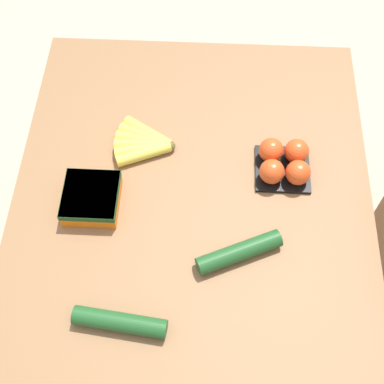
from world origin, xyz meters
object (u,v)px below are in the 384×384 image
at_px(carrot_bag, 91,197).
at_px(cucumber_near, 239,252).
at_px(tomato_pack, 284,162).
at_px(banana_bunch, 145,143).
at_px(cucumber_far, 120,322).

distance_m(carrot_bag, cucumber_near, 0.40).
bearing_deg(tomato_pack, cucumber_near, -24.42).
bearing_deg(carrot_bag, tomato_pack, 104.34).
xyz_separation_m(banana_bunch, carrot_bag, (0.19, -0.12, 0.01)).
bearing_deg(carrot_bag, cucumber_near, 70.96).
bearing_deg(cucumber_far, banana_bunch, 178.94).
xyz_separation_m(tomato_pack, cucumber_far, (0.44, -0.38, -0.01)).
xyz_separation_m(tomato_pack, carrot_bag, (0.13, -0.49, -0.01)).
bearing_deg(cucumber_near, carrot_bag, -109.04).
height_order(tomato_pack, cucumber_far, tomato_pack).
height_order(carrot_bag, cucumber_near, carrot_bag).
height_order(cucumber_near, cucumber_far, same).
height_order(banana_bunch, cucumber_near, cucumber_near).
relative_size(carrot_bag, cucumber_near, 0.67).
distance_m(tomato_pack, cucumber_far, 0.58).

